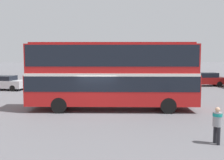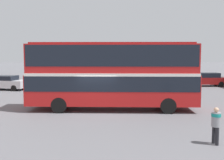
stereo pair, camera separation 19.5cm
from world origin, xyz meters
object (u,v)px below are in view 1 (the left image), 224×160
parked_car_kerb_far (206,79)px  pedestrian_foreground (217,122)px  double_decker_bus (112,72)px  parked_car_kerb_near (6,83)px

parked_car_kerb_far → pedestrian_foreground: bearing=71.3°
double_decker_bus → parked_car_kerb_near: (-10.97, 11.00, -1.86)m
double_decker_bus → parked_car_kerb_far: (12.27, 13.37, -1.83)m
double_decker_bus → parked_car_kerb_near: 15.64m
parked_car_kerb_near → double_decker_bus: bearing=-31.1°
double_decker_bus → parked_car_kerb_far: 18.24m
double_decker_bus → parked_car_kerb_far: bearing=51.7°
double_decker_bus → parked_car_kerb_near: bearing=139.2°
double_decker_bus → parked_car_kerb_near: size_ratio=2.59×
parked_car_kerb_near → parked_car_kerb_far: (23.24, 2.37, 0.03)m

